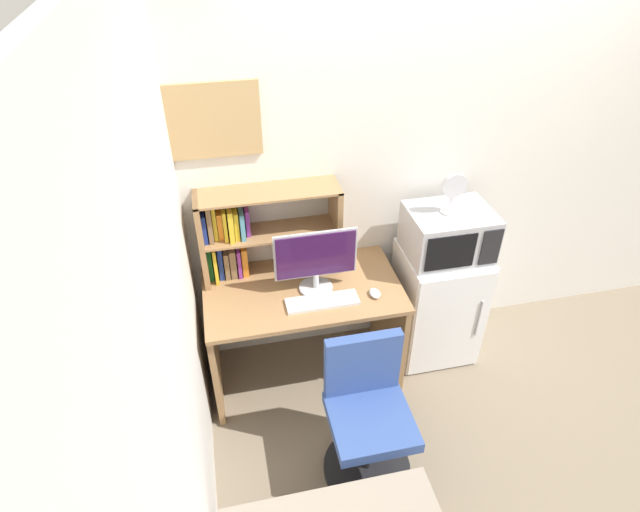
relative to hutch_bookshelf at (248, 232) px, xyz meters
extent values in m
cube|color=silver|center=(1.64, 0.13, 0.24)|extent=(6.40, 0.04, 2.60)
cube|color=silver|center=(-0.38, -1.49, 0.24)|extent=(0.04, 4.40, 2.60)
cube|color=#997047|center=(0.28, -0.23, -0.32)|extent=(1.19, 0.68, 0.03)
cube|color=#997047|center=(-0.29, -0.23, -0.69)|extent=(0.04, 0.61, 0.73)
cube|color=#997047|center=(0.86, -0.23, -0.69)|extent=(0.04, 0.61, 0.73)
cube|color=#997047|center=(-0.27, -0.01, -0.02)|extent=(0.03, 0.24, 0.57)
cube|color=#997047|center=(0.54, -0.01, -0.02)|extent=(0.03, 0.24, 0.57)
cube|color=#997047|center=(0.13, -0.01, 0.26)|extent=(0.84, 0.24, 0.01)
cube|color=#997047|center=(0.13, -0.01, -0.02)|extent=(0.78, 0.24, 0.01)
cube|color=#197233|center=(-0.24, 0.02, -0.18)|extent=(0.03, 0.13, 0.25)
cube|color=gold|center=(-0.21, 0.00, -0.18)|extent=(0.02, 0.19, 0.24)
cube|color=navy|center=(-0.18, 0.02, -0.18)|extent=(0.03, 0.14, 0.25)
cube|color=brown|center=(-0.15, 0.02, -0.21)|extent=(0.03, 0.15, 0.19)
cube|color=brown|center=(-0.11, 0.02, -0.20)|extent=(0.04, 0.15, 0.20)
cube|color=purple|center=(-0.07, 0.02, -0.21)|extent=(0.02, 0.15, 0.19)
cube|color=orange|center=(-0.04, 0.02, -0.20)|extent=(0.04, 0.14, 0.20)
cube|color=navy|center=(-0.25, 0.01, 0.08)|extent=(0.02, 0.17, 0.18)
cube|color=brown|center=(-0.21, 0.01, 0.11)|extent=(0.03, 0.18, 0.24)
cube|color=gold|center=(-0.19, 0.02, 0.11)|extent=(0.02, 0.14, 0.23)
cube|color=orange|center=(-0.16, 0.02, 0.08)|extent=(0.03, 0.14, 0.17)
cube|color=gold|center=(-0.13, 0.01, 0.09)|extent=(0.02, 0.18, 0.20)
cube|color=gold|center=(-0.10, 0.00, 0.09)|extent=(0.03, 0.20, 0.20)
cube|color=gold|center=(-0.06, 0.01, 0.08)|extent=(0.03, 0.18, 0.18)
cube|color=teal|center=(-0.03, 0.00, 0.08)|extent=(0.03, 0.19, 0.17)
cube|color=purple|center=(0.00, 0.02, 0.08)|extent=(0.02, 0.14, 0.17)
cylinder|color=#B7B7BC|center=(0.36, -0.25, -0.29)|extent=(0.20, 0.20, 0.02)
cylinder|color=#B7B7BC|center=(0.36, -0.25, -0.24)|extent=(0.04, 0.04, 0.10)
cube|color=#B7B7BC|center=(0.36, -0.24, -0.05)|extent=(0.49, 0.01, 0.30)
cube|color=#33143D|center=(0.36, -0.25, -0.05)|extent=(0.47, 0.02, 0.28)
cube|color=silver|center=(0.37, -0.39, -0.29)|extent=(0.43, 0.13, 0.02)
ellipsoid|color=silver|center=(0.69, -0.38, -0.29)|extent=(0.06, 0.10, 0.03)
cube|color=white|center=(1.22, -0.17, -0.64)|extent=(0.53, 0.47, 0.83)
cube|color=white|center=(1.22, -0.41, -0.64)|extent=(0.50, 0.01, 0.80)
cylinder|color=#B2B2B7|center=(1.40, -0.42, -0.60)|extent=(0.01, 0.01, 0.29)
cube|color=#ADADB2|center=(1.22, -0.17, -0.07)|extent=(0.51, 0.40, 0.30)
cube|color=black|center=(1.15, -0.37, -0.07)|extent=(0.31, 0.01, 0.23)
cube|color=black|center=(1.40, -0.37, -0.07)|extent=(0.12, 0.01, 0.24)
cylinder|color=silver|center=(1.20, -0.17, 0.09)|extent=(0.11, 0.11, 0.01)
cylinder|color=silver|center=(1.20, -0.17, 0.14)|extent=(0.02, 0.02, 0.10)
cylinder|color=silver|center=(1.20, -0.18, 0.27)|extent=(0.15, 0.03, 0.15)
cylinder|color=black|center=(0.49, -1.02, -1.04)|extent=(0.50, 0.50, 0.04)
cylinder|color=black|center=(0.49, -1.02, -0.83)|extent=(0.04, 0.04, 0.40)
cube|color=#334C8C|center=(0.49, -1.02, -0.61)|extent=(0.43, 0.43, 0.07)
cube|color=#334C8C|center=(0.49, -0.82, -0.38)|extent=(0.41, 0.06, 0.39)
cube|color=tan|center=(-0.15, 0.10, 0.66)|extent=(0.58, 0.02, 0.41)
camera|label=1|loc=(-0.14, -2.65, 1.71)|focal=29.45mm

